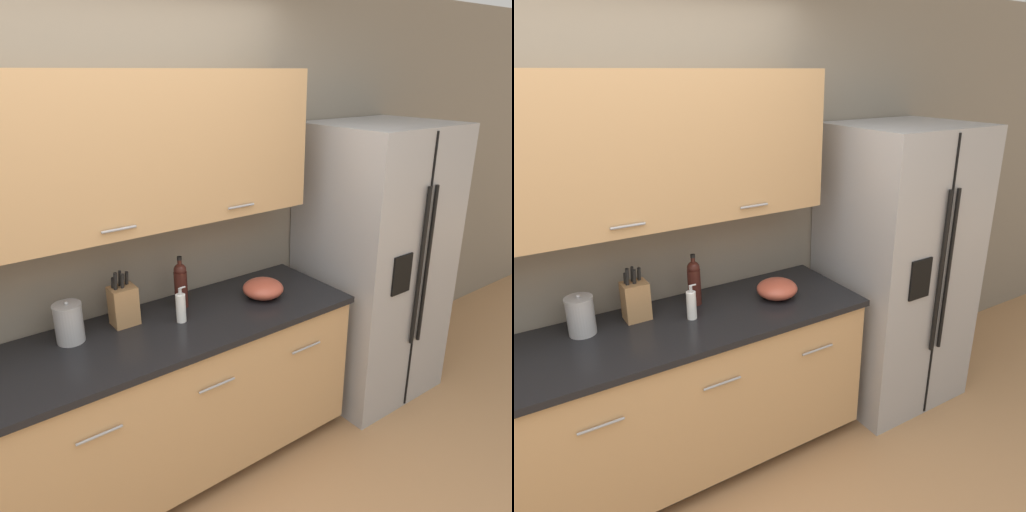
# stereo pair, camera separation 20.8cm
# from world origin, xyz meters

# --- Properties ---
(wall_back) EXTENTS (10.00, 0.39, 2.60)m
(wall_back) POSITION_xyz_m (0.03, 1.31, 1.43)
(wall_back) COLOR gray
(wall_back) RESTS_ON ground_plane
(counter_unit) EXTENTS (2.44, 0.64, 0.91)m
(counter_unit) POSITION_xyz_m (0.12, 1.02, 0.46)
(counter_unit) COLOR black
(counter_unit) RESTS_ON ground_plane
(refrigerator) EXTENTS (0.84, 0.76, 1.83)m
(refrigerator) POSITION_xyz_m (1.82, 0.97, 0.91)
(refrigerator) COLOR #9E9EA0
(refrigerator) RESTS_ON ground_plane
(knife_block) EXTENTS (0.13, 0.11, 0.30)m
(knife_block) POSITION_xyz_m (0.17, 1.17, 1.02)
(knife_block) COLOR #A87A4C
(knife_block) RESTS_ON counter_unit
(wine_bottle) EXTENTS (0.07, 0.07, 0.29)m
(wine_bottle) POSITION_xyz_m (0.49, 1.17, 1.04)
(wine_bottle) COLOR #3D1914
(wine_bottle) RESTS_ON counter_unit
(soap_dispenser) EXTENTS (0.06, 0.05, 0.19)m
(soap_dispenser) POSITION_xyz_m (0.41, 1.02, 0.99)
(soap_dispenser) COLOR white
(soap_dispenser) RESTS_ON counter_unit
(steel_canister) EXTENTS (0.13, 0.13, 0.21)m
(steel_canister) POSITION_xyz_m (-0.11, 1.16, 1.01)
(steel_canister) COLOR #A3A3A5
(steel_canister) RESTS_ON counter_unit
(mixing_bowl) EXTENTS (0.23, 0.23, 0.11)m
(mixing_bowl) POSITION_xyz_m (0.92, 1.00, 0.97)
(mixing_bowl) COLOR #B24C38
(mixing_bowl) RESTS_ON counter_unit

